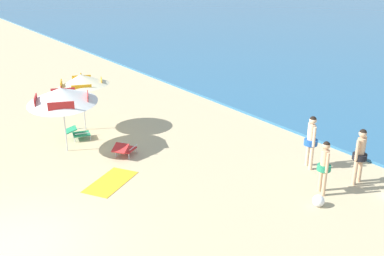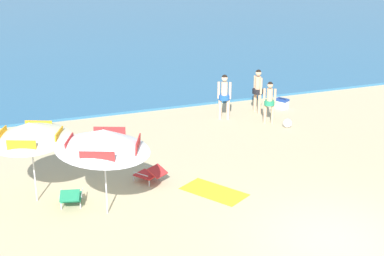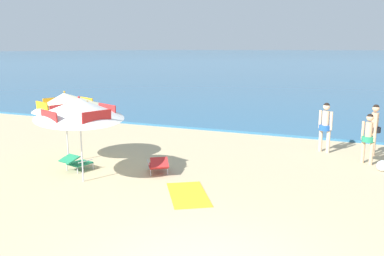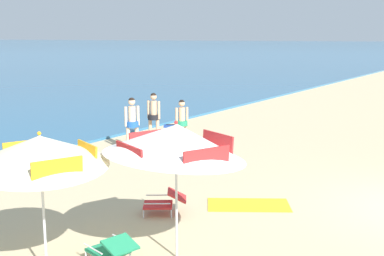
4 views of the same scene
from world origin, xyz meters
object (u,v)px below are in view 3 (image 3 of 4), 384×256
Objects in this scene: person_standing_beside at (374,126)px; person_standing_near_shore at (369,135)px; beach_umbrella_striped_main at (79,108)px; beach_towel at (188,194)px; beach_ball at (382,166)px; lounge_chair_under_umbrella at (76,162)px; lounge_chair_beside_umbrella at (158,165)px; beach_umbrella_striped_second at (65,100)px; person_wading_in at (325,124)px.

person_standing_near_shore is at bearing -98.45° from person_standing_beside.
beach_towel is (3.03, 0.19, -2.01)m from beach_umbrella_striped_main.
lounge_chair_under_umbrella is at bearing -157.78° from beach_ball.
person_standing_beside reaches higher than beach_towel.
lounge_chair_beside_umbrella is at bearing -148.73° from person_standing_near_shore.
lounge_chair_beside_umbrella is at bearing 1.02° from beach_umbrella_striped_second.
beach_umbrella_striped_main reaches higher than beach_towel.
person_standing_beside reaches higher than lounge_chair_beside_umbrella.
beach_ball is 0.18× the size of beach_towel.
lounge_chair_under_umbrella is at bearing 172.02° from beach_towel.
lounge_chair_under_umbrella is 0.54× the size of beach_towel.
lounge_chair_beside_umbrella is 0.57× the size of beach_towel.
person_standing_beside is 5.25× the size of beach_ball.
lounge_chair_beside_umbrella is 6.15m from person_wading_in.
beach_towel is (3.83, -0.54, -0.27)m from lounge_chair_under_umbrella.
person_standing_beside is (8.15, 5.42, 0.72)m from lounge_chair_under_umbrella.
lounge_chair_beside_umbrella is (3.19, 0.06, -1.71)m from beach_umbrella_striped_second.
person_wading_in is 2.59m from beach_ball.
beach_ball is at bearing 16.89° from beach_umbrella_striped_second.
person_standing_near_shore is at bearing 27.14° from lounge_chair_under_umbrella.
lounge_chair_beside_umbrella is 6.56m from person_standing_near_shore.
person_wading_in is at bearing 46.29° from lounge_chair_beside_umbrella.
person_wading_in is at bearing 37.74° from lounge_chair_under_umbrella.
beach_umbrella_striped_main is 3.25× the size of lounge_chair_beside_umbrella.
beach_umbrella_striped_second is 1.62× the size of beach_towel.
beach_umbrella_striped_main is 1.91× the size of person_wading_in.
lounge_chair_under_umbrella is 2.94× the size of beach_ball.
person_standing_near_shore reaches higher than lounge_chair_beside_umbrella.
lounge_chair_beside_umbrella is 0.64× the size of person_standing_near_shore.
lounge_chair_under_umbrella is 0.60× the size of person_standing_near_shore.
beach_umbrella_striped_main is at bearing -138.14° from lounge_chair_beside_umbrella.
lounge_chair_beside_umbrella is at bearing 16.19° from lounge_chair_under_umbrella.
lounge_chair_under_umbrella is at bearing -142.26° from person_wading_in.
lounge_chair_beside_umbrella is 7.50m from person_standing_beside.
beach_umbrella_striped_second is 5.18m from beach_towel.
beach_umbrella_striped_second is 10.21m from person_standing_beside.
person_standing_beside is 2.18m from beach_ball.
lounge_chair_beside_umbrella is 1.92m from beach_towel.
beach_umbrella_striped_second is 9.48m from person_standing_near_shore.
person_wading_in is 5.29× the size of beach_ball.
beach_umbrella_striped_second is 8.89× the size of beach_ball.
beach_umbrella_striped_main reaches higher than beach_umbrella_striped_second.
person_standing_near_shore reaches higher than lounge_chair_under_umbrella.
beach_ball is (9.19, 2.79, -1.82)m from beach_umbrella_striped_second.
beach_umbrella_striped_second is (-1.61, 1.35, -0.03)m from beach_umbrella_striped_main.
beach_towel is at bearing -138.97° from beach_ball.
person_wading_in is at bearing 45.15° from beach_umbrella_striped_main.
beach_umbrella_striped_main reaches higher than person_standing_beside.
beach_umbrella_striped_main is 2.05m from lounge_chair_under_umbrella.
beach_umbrella_striped_main is 8.84m from beach_ball.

